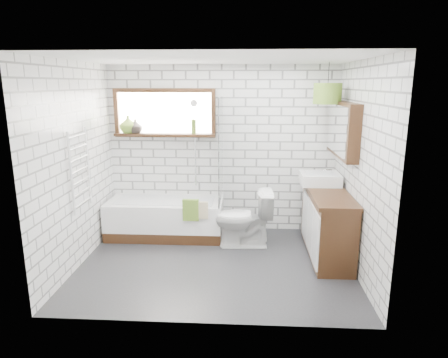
# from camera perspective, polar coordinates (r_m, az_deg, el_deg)

# --- Properties ---
(floor) EXTENTS (3.40, 2.60, 0.01)m
(floor) POSITION_cam_1_polar(r_m,az_deg,el_deg) (5.19, -1.25, -12.02)
(floor) COLOR black
(floor) RESTS_ON ground
(ceiling) EXTENTS (3.40, 2.60, 0.01)m
(ceiling) POSITION_cam_1_polar(r_m,az_deg,el_deg) (4.69, -1.41, 16.84)
(ceiling) COLOR white
(ceiling) RESTS_ON ground
(wall_back) EXTENTS (3.40, 0.01, 2.50)m
(wall_back) POSITION_cam_1_polar(r_m,az_deg,el_deg) (6.06, -0.32, 4.20)
(wall_back) COLOR white
(wall_back) RESTS_ON ground
(wall_front) EXTENTS (3.40, 0.01, 2.50)m
(wall_front) POSITION_cam_1_polar(r_m,az_deg,el_deg) (3.52, -3.06, -2.71)
(wall_front) COLOR white
(wall_front) RESTS_ON ground
(wall_left) EXTENTS (0.01, 2.60, 2.50)m
(wall_left) POSITION_cam_1_polar(r_m,az_deg,el_deg) (5.21, -20.38, 1.79)
(wall_left) COLOR white
(wall_left) RESTS_ON ground
(wall_right) EXTENTS (0.01, 2.60, 2.50)m
(wall_right) POSITION_cam_1_polar(r_m,az_deg,el_deg) (4.95, 18.77, 1.33)
(wall_right) COLOR white
(wall_right) RESTS_ON ground
(window) EXTENTS (1.52, 0.16, 0.68)m
(window) POSITION_cam_1_polar(r_m,az_deg,el_deg) (6.07, -8.49, 9.30)
(window) COLOR black
(window) RESTS_ON wall_back
(towel_radiator) EXTENTS (0.06, 0.52, 1.00)m
(towel_radiator) POSITION_cam_1_polar(r_m,az_deg,el_deg) (5.20, -19.88, 1.25)
(towel_radiator) COLOR white
(towel_radiator) RESTS_ON wall_left
(mirror_cabinet) EXTENTS (0.16, 1.20, 0.70)m
(mirror_cabinet) POSITION_cam_1_polar(r_m,az_deg,el_deg) (5.44, 16.59, 6.82)
(mirror_cabinet) COLOR black
(mirror_cabinet) RESTS_ON wall_right
(shower_riser) EXTENTS (0.02, 0.02, 1.30)m
(shower_riser) POSITION_cam_1_polar(r_m,az_deg,el_deg) (6.04, -4.15, 5.10)
(shower_riser) COLOR silver
(shower_riser) RESTS_ON wall_back
(bathtub) EXTENTS (1.69, 0.74, 0.55)m
(bathtub) POSITION_cam_1_polar(r_m,az_deg,el_deg) (6.05, -8.32, -5.52)
(bathtub) COLOR white
(bathtub) RESTS_ON floor
(shower_screen) EXTENTS (0.02, 0.72, 1.50)m
(shower_screen) POSITION_cam_1_polar(r_m,az_deg,el_deg) (5.68, -0.49, 4.04)
(shower_screen) COLOR white
(shower_screen) RESTS_ON bathtub
(towel_green) EXTENTS (0.22, 0.06, 0.30)m
(towel_green) POSITION_cam_1_polar(r_m,az_deg,el_deg) (5.55, -4.76, -4.44)
(towel_green) COLOR #547623
(towel_green) RESTS_ON bathtub
(towel_beige) EXTENTS (0.19, 0.05, 0.24)m
(towel_beige) POSITION_cam_1_polar(r_m,az_deg,el_deg) (5.53, -3.25, -4.48)
(towel_beige) COLOR tan
(towel_beige) RESTS_ON bathtub
(vanity) EXTENTS (0.49, 1.52, 0.87)m
(vanity) POSITION_cam_1_polar(r_m,az_deg,el_deg) (5.49, 14.48, -6.02)
(vanity) COLOR black
(vanity) RESTS_ON floor
(basin) EXTENTS (0.53, 0.46, 0.15)m
(basin) POSITION_cam_1_polar(r_m,az_deg,el_deg) (5.67, 13.53, 0.05)
(basin) COLOR white
(basin) RESTS_ON vanity
(tap) EXTENTS (0.04, 0.04, 0.16)m
(tap) POSITION_cam_1_polar(r_m,az_deg,el_deg) (5.69, 15.15, 0.53)
(tap) COLOR silver
(tap) RESTS_ON vanity
(toilet) EXTENTS (0.49, 0.81, 0.80)m
(toilet) POSITION_cam_1_polar(r_m,az_deg,el_deg) (5.58, 2.83, -5.66)
(toilet) COLOR white
(toilet) RESTS_ON floor
(vase_olive) EXTENTS (0.31, 0.31, 0.26)m
(vase_olive) POSITION_cam_1_polar(r_m,az_deg,el_deg) (6.19, -13.52, 7.41)
(vase_olive) COLOR #5B7B26
(vase_olive) RESTS_ON window
(vase_dark) EXTENTS (0.24, 0.24, 0.21)m
(vase_dark) POSITION_cam_1_polar(r_m,az_deg,el_deg) (6.16, -12.53, 7.18)
(vase_dark) COLOR black
(vase_dark) RESTS_ON window
(bottle) EXTENTS (0.07, 0.07, 0.21)m
(bottle) POSITION_cam_1_polar(r_m,az_deg,el_deg) (5.99, -4.34, 7.28)
(bottle) COLOR #5B7B26
(bottle) RESTS_ON window
(pendant) EXTENTS (0.37, 0.37, 0.27)m
(pendant) POSITION_cam_1_polar(r_m,az_deg,el_deg) (5.56, 14.57, 11.74)
(pendant) COLOR #547623
(pendant) RESTS_ON ceiling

